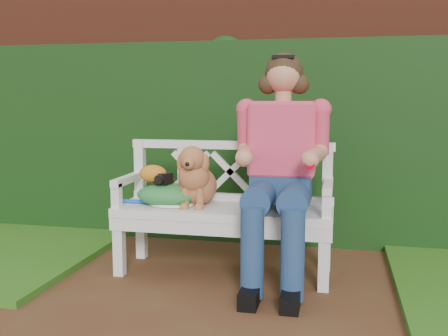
# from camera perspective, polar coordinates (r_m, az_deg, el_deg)

# --- Properties ---
(ground) EXTENTS (60.00, 60.00, 0.00)m
(ground) POSITION_cam_1_polar(r_m,az_deg,el_deg) (3.05, -2.35, -16.19)
(ground) COLOR #502817
(brick_wall) EXTENTS (10.00, 0.30, 2.20)m
(brick_wall) POSITION_cam_1_polar(r_m,az_deg,el_deg) (4.65, 3.58, 6.00)
(brick_wall) COLOR brown
(brick_wall) RESTS_ON ground
(ivy_hedge) EXTENTS (10.00, 0.18, 1.70)m
(ivy_hedge) POSITION_cam_1_polar(r_m,az_deg,el_deg) (4.45, 3.12, 2.71)
(ivy_hedge) COLOR #11330C
(ivy_hedge) RESTS_ON ground
(garden_bench) EXTENTS (1.65, 0.81, 0.48)m
(garden_bench) POSITION_cam_1_polar(r_m,az_deg,el_deg) (3.72, -0.00, -7.81)
(garden_bench) COLOR white
(garden_bench) RESTS_ON ground
(seated_woman) EXTENTS (0.89, 1.04, 1.57)m
(seated_woman) POSITION_cam_1_polar(r_m,az_deg,el_deg) (3.53, 6.27, 0.35)
(seated_woman) COLOR #D73546
(seated_woman) RESTS_ON ground
(dog) EXTENTS (0.42, 0.47, 0.43)m
(dog) POSITION_cam_1_polar(r_m,az_deg,el_deg) (3.66, -3.02, -0.76)
(dog) COLOR #B77040
(dog) RESTS_ON garden_bench
(tennis_racket) EXTENTS (0.64, 0.33, 0.03)m
(tennis_racket) POSITION_cam_1_polar(r_m,az_deg,el_deg) (3.73, -6.08, -3.80)
(tennis_racket) COLOR silver
(tennis_racket) RESTS_ON garden_bench
(green_bag) EXTENTS (0.53, 0.46, 0.15)m
(green_bag) POSITION_cam_1_polar(r_m,az_deg,el_deg) (3.73, -6.07, -2.83)
(green_bag) COLOR #2F8A23
(green_bag) RESTS_ON garden_bench
(camera_item) EXTENTS (0.14, 0.12, 0.08)m
(camera_item) POSITION_cam_1_polar(r_m,az_deg,el_deg) (3.70, -6.65, -1.11)
(camera_item) COLOR black
(camera_item) RESTS_ON green_bag
(baseball_glove) EXTENTS (0.21, 0.17, 0.13)m
(baseball_glove) POSITION_cam_1_polar(r_m,az_deg,el_deg) (3.75, -7.74, -0.62)
(baseball_glove) COLOR #C16F1B
(baseball_glove) RESTS_ON green_bag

